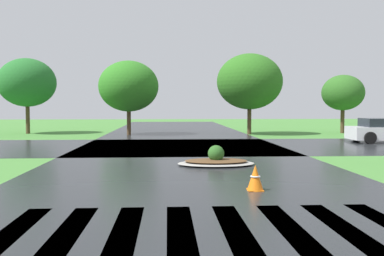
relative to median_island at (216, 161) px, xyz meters
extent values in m
cube|color=#232628|center=(-0.99, -1.34, -0.14)|extent=(9.92, 80.00, 0.01)
cube|color=#232628|center=(-0.99, 6.71, -0.14)|extent=(90.00, 8.92, 0.01)
cube|color=white|center=(-4.14, -7.67, -0.14)|extent=(0.45, 3.47, 0.01)
cube|color=white|center=(-3.24, -7.67, -0.14)|extent=(0.45, 3.47, 0.01)
cube|color=white|center=(-2.34, -7.67, -0.14)|extent=(0.45, 3.47, 0.01)
cube|color=white|center=(-1.44, -7.67, -0.14)|extent=(0.45, 3.47, 0.01)
cube|color=white|center=(-0.54, -7.67, -0.14)|extent=(0.45, 3.47, 0.01)
cube|color=white|center=(0.36, -7.67, -0.14)|extent=(0.45, 3.47, 0.01)
cube|color=white|center=(1.26, -7.67, -0.14)|extent=(0.45, 3.47, 0.01)
ellipsoid|color=#9E9B93|center=(0.00, 0.00, -0.09)|extent=(2.62, 1.64, 0.12)
ellipsoid|color=brown|center=(0.00, 0.00, 0.00)|extent=(2.15, 1.34, 0.10)
sphere|color=#2D6023|center=(0.00, 0.00, 0.25)|extent=(0.56, 0.56, 0.56)
cube|color=#1E232B|center=(10.15, 8.39, 0.95)|extent=(2.21, 1.71, 0.46)
cylinder|color=black|center=(9.11, 9.39, 0.17)|extent=(0.65, 0.25, 0.64)
cylinder|color=black|center=(9.02, 7.49, 0.17)|extent=(0.65, 0.25, 0.64)
cone|color=orange|center=(0.44, -4.39, 0.16)|extent=(0.40, 0.40, 0.62)
torus|color=white|center=(0.44, -4.39, 0.19)|extent=(0.25, 0.25, 0.04)
cube|color=orange|center=(0.44, -4.39, -0.13)|extent=(0.36, 0.36, 0.03)
cylinder|color=#4C3823|center=(-11.68, 16.97, 0.97)|extent=(0.28, 0.28, 2.24)
ellipsoid|color=#256B2A|center=(-11.68, 16.97, 3.52)|extent=(4.07, 4.07, 3.46)
cylinder|color=#4C3823|center=(-4.31, 15.29, 0.81)|extent=(0.28, 0.28, 1.91)
ellipsoid|color=#307922|center=(-4.31, 15.29, 3.20)|extent=(4.11, 4.11, 3.49)
cylinder|color=#4C3823|center=(4.09, 15.29, 0.90)|extent=(0.28, 0.28, 2.09)
ellipsoid|color=#2E6B1F|center=(4.09, 15.29, 3.55)|extent=(4.57, 4.57, 3.89)
cylinder|color=#4C3823|center=(11.17, 16.23, 0.80)|extent=(0.28, 0.28, 1.90)
ellipsoid|color=#2F6522|center=(11.17, 16.23, 2.82)|extent=(3.05, 3.05, 2.59)
camera|label=1|loc=(-1.65, -14.40, 1.88)|focal=40.06mm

